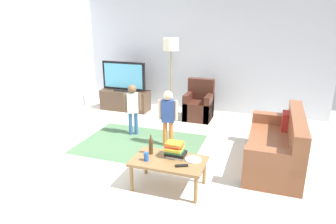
{
  "coord_description": "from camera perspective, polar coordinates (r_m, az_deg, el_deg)",
  "views": [
    {
      "loc": [
        1.67,
        -4.27,
        2.35
      ],
      "look_at": [
        0.0,
        0.6,
        0.65
      ],
      "focal_mm": 32.65,
      "sensor_mm": 36.0,
      "label": 1
    }
  ],
  "objects": [
    {
      "name": "floor_lamp",
      "position": [
        7.12,
        0.55,
        11.79
      ],
      "size": [
        0.36,
        0.36,
        1.78
      ],
      "color": "#262626",
      "rests_on": "ground"
    },
    {
      "name": "child_near_tv",
      "position": [
        5.99,
        -6.62,
        1.28
      ],
      "size": [
        0.31,
        0.21,
        1.02
      ],
      "color": "#33598C",
      "rests_on": "ground"
    },
    {
      "name": "book_stack",
      "position": [
        4.26,
        1.29,
        -7.04
      ],
      "size": [
        0.29,
        0.24,
        0.22
      ],
      "color": "white",
      "rests_on": "coffee_table"
    },
    {
      "name": "area_rug",
      "position": [
        5.74,
        -5.16,
        -5.92
      ],
      "size": [
        2.2,
        1.6,
        0.01
      ],
      "primitive_type": "cube",
      "color": "#4C724C",
      "rests_on": "ground"
    },
    {
      "name": "wall_back",
      "position": [
        7.52,
        6.04,
        10.54
      ],
      "size": [
        6.0,
        0.12,
        2.7
      ],
      "primitive_type": "cube",
      "color": "silver",
      "rests_on": "ground"
    },
    {
      "name": "bottle",
      "position": [
        4.35,
        -3.22,
        -6.37
      ],
      "size": [
        0.06,
        0.06,
        0.28
      ],
      "color": "#4C3319",
      "rests_on": "coffee_table"
    },
    {
      "name": "plate",
      "position": [
        4.22,
        4.74,
        -8.85
      ],
      "size": [
        0.22,
        0.22,
        0.02
      ],
      "color": "white",
      "rests_on": "coffee_table"
    },
    {
      "name": "ground",
      "position": [
        5.15,
        -2.19,
        -8.89
      ],
      "size": [
        7.8,
        7.8,
        0.0
      ],
      "primitive_type": "plane",
      "color": "beige"
    },
    {
      "name": "soda_can",
      "position": [
        4.18,
        -4.08,
        -8.31
      ],
      "size": [
        0.07,
        0.07,
        0.12
      ],
      "primitive_type": "cylinder",
      "color": "#2659B2",
      "rests_on": "coffee_table"
    },
    {
      "name": "armchair",
      "position": [
        7.0,
        5.81,
        1.14
      ],
      "size": [
        0.6,
        0.6,
        0.9
      ],
      "color": "#472319",
      "rests_on": "ground"
    },
    {
      "name": "couch",
      "position": [
        5.17,
        20.06,
        -6.36
      ],
      "size": [
        0.8,
        1.8,
        0.86
      ],
      "color": "brown",
      "rests_on": "ground"
    },
    {
      "name": "tv",
      "position": [
        7.51,
        -8.26,
        6.56
      ],
      "size": [
        1.1,
        0.28,
        0.71
      ],
      "color": "black",
      "rests_on": "tv_stand"
    },
    {
      "name": "tv_stand",
      "position": [
        7.67,
        -7.99,
        2.17
      ],
      "size": [
        1.2,
        0.44,
        0.5
      ],
      "color": "#4C3828",
      "rests_on": "ground"
    },
    {
      "name": "coffee_table",
      "position": [
        4.24,
        0.13,
        -9.51
      ],
      "size": [
        1.0,
        0.6,
        0.42
      ],
      "color": "olive",
      "rests_on": "ground"
    },
    {
      "name": "child_center",
      "position": [
        5.43,
        -0.0,
        -0.27
      ],
      "size": [
        0.34,
        0.17,
        1.04
      ],
      "color": "orange",
      "rests_on": "ground"
    },
    {
      "name": "tv_remote",
      "position": [
        4.05,
        2.56,
        -9.98
      ],
      "size": [
        0.17,
        0.12,
        0.02
      ],
      "primitive_type": "cube",
      "rotation": [
        0.0,
        0.0,
        0.44
      ],
      "color": "black",
      "rests_on": "coffee_table"
    },
    {
      "name": "wall_left",
      "position": [
        6.4,
        -28.52,
        7.1
      ],
      "size": [
        0.12,
        6.0,
        2.7
      ],
      "primitive_type": "cube",
      "color": "silver",
      "rests_on": "ground"
    }
  ]
}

